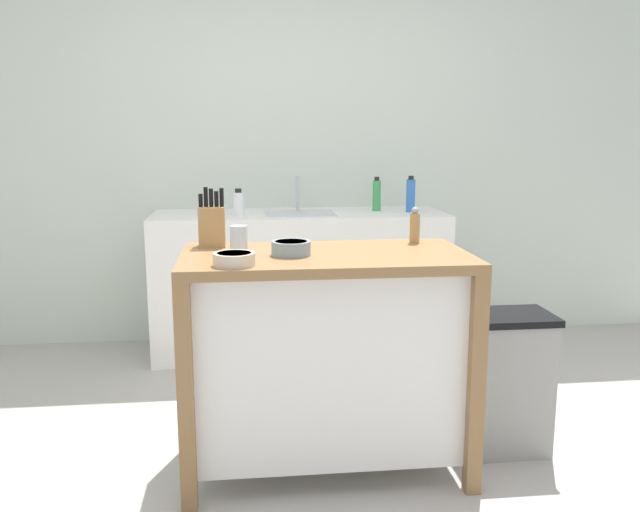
% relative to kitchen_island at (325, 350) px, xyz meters
% --- Properties ---
extents(ground_plane, '(6.40, 6.40, 0.00)m').
position_rel_kitchen_island_xyz_m(ground_plane, '(-0.01, -0.11, -0.52)').
color(ground_plane, '#ADA8A0').
rests_on(ground_plane, ground).
extents(wall_back, '(5.40, 0.10, 2.60)m').
position_rel_kitchen_island_xyz_m(wall_back, '(-0.01, 1.90, 0.78)').
color(wall_back, silver).
rests_on(wall_back, ground).
extents(kitchen_island, '(1.16, 0.62, 0.93)m').
position_rel_kitchen_island_xyz_m(kitchen_island, '(0.00, 0.00, 0.00)').
color(kitchen_island, olive).
rests_on(kitchen_island, ground).
extents(knife_block, '(0.11, 0.09, 0.25)m').
position_rel_kitchen_island_xyz_m(knife_block, '(-0.46, 0.21, 0.50)').
color(knife_block, '#AD7F4C').
rests_on(knife_block, kitchen_island).
extents(bowl_ceramic_wide, '(0.15, 0.15, 0.05)m').
position_rel_kitchen_island_xyz_m(bowl_ceramic_wide, '(-0.36, -0.21, 0.43)').
color(bowl_ceramic_wide, beige).
rests_on(bowl_ceramic_wide, kitchen_island).
extents(bowl_ceramic_small, '(0.16, 0.16, 0.06)m').
position_rel_kitchen_island_xyz_m(bowl_ceramic_small, '(-0.14, -0.03, 0.44)').
color(bowl_ceramic_small, gray).
rests_on(bowl_ceramic_small, kitchen_island).
extents(drinking_cup, '(0.07, 0.07, 0.12)m').
position_rel_kitchen_island_xyz_m(drinking_cup, '(-0.35, -0.00, 0.47)').
color(drinking_cup, silver).
rests_on(drinking_cup, kitchen_island).
extents(pepper_grinder, '(0.04, 0.04, 0.16)m').
position_rel_kitchen_island_xyz_m(pepper_grinder, '(0.42, 0.20, 0.48)').
color(pepper_grinder, '#AD7F4C').
rests_on(pepper_grinder, kitchen_island).
extents(trash_bin, '(0.36, 0.28, 0.63)m').
position_rel_kitchen_island_xyz_m(trash_bin, '(0.82, 0.06, -0.20)').
color(trash_bin, gray).
rests_on(trash_bin, ground).
extents(sink_counter, '(1.85, 0.60, 0.90)m').
position_rel_kitchen_island_xyz_m(sink_counter, '(0.02, 1.55, -0.06)').
color(sink_counter, white).
rests_on(sink_counter, ground).
extents(sink_faucet, '(0.02, 0.02, 0.22)m').
position_rel_kitchen_island_xyz_m(sink_faucet, '(0.02, 1.69, 0.49)').
color(sink_faucet, '#B7BCC1').
rests_on(sink_faucet, sink_counter).
extents(bottle_hand_soap, '(0.07, 0.07, 0.17)m').
position_rel_kitchen_island_xyz_m(bottle_hand_soap, '(-0.36, 1.46, 0.46)').
color(bottle_hand_soap, white).
rests_on(bottle_hand_soap, sink_counter).
extents(bottle_dish_soap, '(0.06, 0.06, 0.23)m').
position_rel_kitchen_island_xyz_m(bottle_dish_soap, '(0.73, 1.51, 0.49)').
color(bottle_dish_soap, blue).
rests_on(bottle_dish_soap, sink_counter).
extents(bottle_spray_cleaner, '(0.05, 0.05, 0.22)m').
position_rel_kitchen_island_xyz_m(bottle_spray_cleaner, '(0.53, 1.60, 0.49)').
color(bottle_spray_cleaner, green).
rests_on(bottle_spray_cleaner, sink_counter).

